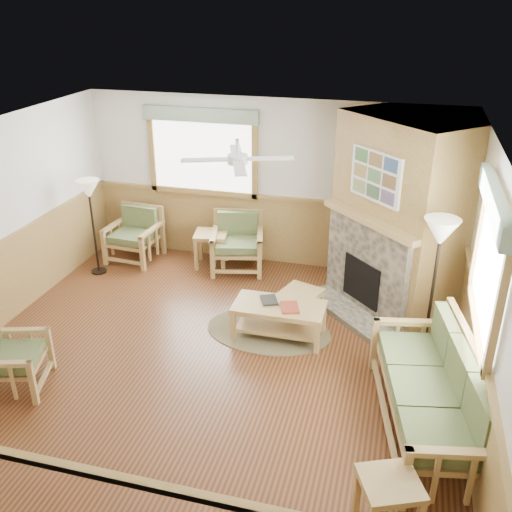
% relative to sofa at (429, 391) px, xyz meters
% --- Properties ---
extents(floor, '(6.00, 6.00, 0.01)m').
position_rel_sofa_xyz_m(floor, '(-2.55, 0.58, -0.50)').
color(floor, '#542D17').
rests_on(floor, ground).
extents(ceiling, '(6.00, 6.00, 0.01)m').
position_rel_sofa_xyz_m(ceiling, '(-2.55, 0.58, 2.21)').
color(ceiling, white).
rests_on(ceiling, floor).
extents(wall_back, '(6.00, 0.02, 2.70)m').
position_rel_sofa_xyz_m(wall_back, '(-2.55, 3.58, 0.86)').
color(wall_back, white).
rests_on(wall_back, floor).
extents(wall_front, '(6.00, 0.02, 2.70)m').
position_rel_sofa_xyz_m(wall_front, '(-2.55, -2.42, 0.86)').
color(wall_front, white).
rests_on(wall_front, floor).
extents(wall_right, '(0.02, 6.00, 2.70)m').
position_rel_sofa_xyz_m(wall_right, '(0.45, 0.58, 0.86)').
color(wall_right, white).
rests_on(wall_right, floor).
extents(wainscot, '(6.00, 6.00, 1.10)m').
position_rel_sofa_xyz_m(wainscot, '(-2.55, 0.58, 0.06)').
color(wainscot, olive).
rests_on(wainscot, floor).
extents(fireplace, '(3.11, 3.11, 2.70)m').
position_rel_sofa_xyz_m(fireplace, '(-0.50, 2.63, 0.86)').
color(fireplace, olive).
rests_on(fireplace, floor).
extents(window_back, '(1.90, 0.16, 1.50)m').
position_rel_sofa_xyz_m(window_back, '(-3.65, 3.54, 2.04)').
color(window_back, white).
rests_on(window_back, wall_back).
extents(window_right, '(0.16, 1.90, 1.50)m').
position_rel_sofa_xyz_m(window_right, '(0.41, 0.38, 2.04)').
color(window_right, white).
rests_on(window_right, wall_right).
extents(ceiling_fan, '(1.59, 1.59, 0.36)m').
position_rel_sofa_xyz_m(ceiling_fan, '(-2.25, 0.88, 2.17)').
color(ceiling_fan, white).
rests_on(ceiling_fan, ceiling).
extents(sofa, '(2.27, 1.29, 0.98)m').
position_rel_sofa_xyz_m(sofa, '(0.00, 0.00, 0.00)').
color(sofa, tan).
rests_on(sofa, floor).
extents(armchair_back_left, '(0.83, 0.83, 0.87)m').
position_rel_sofa_xyz_m(armchair_back_left, '(-4.74, 3.03, -0.06)').
color(armchair_back_left, tan).
rests_on(armchair_back_left, floor).
extents(armchair_back_right, '(0.98, 0.98, 0.91)m').
position_rel_sofa_xyz_m(armchair_back_right, '(-2.96, 3.13, -0.04)').
color(armchair_back_right, tan).
rests_on(armchair_back_right, floor).
extents(armchair_left, '(0.91, 0.91, 0.81)m').
position_rel_sofa_xyz_m(armchair_left, '(-4.54, -0.49, -0.09)').
color(armchair_left, tan).
rests_on(armchair_left, floor).
extents(coffee_table, '(1.18, 0.59, 0.47)m').
position_rel_sofa_xyz_m(coffee_table, '(-1.85, 1.32, -0.26)').
color(coffee_table, tan).
rests_on(coffee_table, floor).
extents(end_table_chairs, '(0.60, 0.59, 0.58)m').
position_rel_sofa_xyz_m(end_table_chairs, '(-3.41, 3.13, -0.20)').
color(end_table_chairs, tan).
rests_on(end_table_chairs, floor).
extents(end_table_sofa, '(0.62, 0.61, 0.54)m').
position_rel_sofa_xyz_m(end_table_sofa, '(-0.31, -1.33, -0.22)').
color(end_table_sofa, tan).
rests_on(end_table_sofa, floor).
extents(footstool, '(0.64, 0.64, 0.44)m').
position_rel_sofa_xyz_m(footstool, '(-1.66, 1.82, -0.27)').
color(footstool, tan).
rests_on(footstool, floor).
extents(braided_rug, '(1.87, 1.87, 0.01)m').
position_rel_sofa_xyz_m(braided_rug, '(-2.01, 1.41, -0.49)').
color(braided_rug, brown).
rests_on(braided_rug, floor).
extents(floor_lamp_left, '(0.37, 0.37, 1.56)m').
position_rel_sofa_xyz_m(floor_lamp_left, '(-5.10, 2.42, 0.29)').
color(floor_lamp_left, black).
rests_on(floor_lamp_left, floor).
extents(floor_lamp_right, '(0.53, 0.53, 1.81)m').
position_rel_sofa_xyz_m(floor_lamp_right, '(0.00, 1.44, 0.41)').
color(floor_lamp_right, black).
rests_on(floor_lamp_right, floor).
extents(book_red, '(0.30, 0.35, 0.03)m').
position_rel_sofa_xyz_m(book_red, '(-1.70, 1.27, 0.01)').
color(book_red, maroon).
rests_on(book_red, coffee_table).
extents(book_dark, '(0.29, 0.33, 0.03)m').
position_rel_sofa_xyz_m(book_dark, '(-2.00, 1.39, 0.00)').
color(book_dark, black).
rests_on(book_dark, coffee_table).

